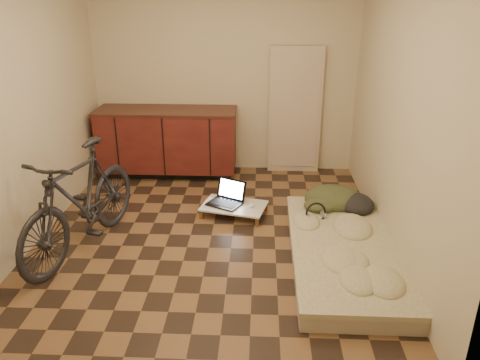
{
  "coord_description": "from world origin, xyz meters",
  "views": [
    {
      "loc": [
        0.49,
        -4.25,
        2.39
      ],
      "look_at": [
        0.29,
        0.19,
        0.55
      ],
      "focal_mm": 35.0,
      "sensor_mm": 36.0,
      "label": 1
    }
  ],
  "objects_px": {
    "bicycle": "(79,195)",
    "lap_desk": "(234,206)",
    "laptop": "(227,199)",
    "futon": "(345,252)"
  },
  "relations": [
    {
      "from": "futon",
      "to": "lap_desk",
      "type": "relative_size",
      "value": 2.65
    },
    {
      "from": "futon",
      "to": "lap_desk",
      "type": "xyz_separation_m",
      "value": [
        -1.09,
        0.92,
        0.01
      ]
    },
    {
      "from": "lap_desk",
      "to": "laptop",
      "type": "height_order",
      "value": "laptop"
    },
    {
      "from": "bicycle",
      "to": "lap_desk",
      "type": "bearing_deg",
      "value": 45.75
    },
    {
      "from": "bicycle",
      "to": "futon",
      "type": "distance_m",
      "value": 2.55
    },
    {
      "from": "lap_desk",
      "to": "laptop",
      "type": "distance_m",
      "value": 0.12
    },
    {
      "from": "lap_desk",
      "to": "laptop",
      "type": "relative_size",
      "value": 1.69
    },
    {
      "from": "futon",
      "to": "lap_desk",
      "type": "height_order",
      "value": "futon"
    },
    {
      "from": "bicycle",
      "to": "laptop",
      "type": "height_order",
      "value": "bicycle"
    },
    {
      "from": "bicycle",
      "to": "futon",
      "type": "height_order",
      "value": "bicycle"
    }
  ]
}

